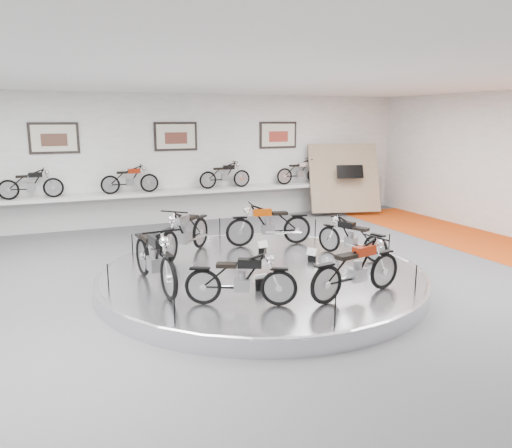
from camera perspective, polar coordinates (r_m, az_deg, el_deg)
name	(u,v)px	position (r m, az deg, el deg)	size (l,w,h in m)	color
floor	(268,289)	(9.76, 1.33, -7.41)	(16.00, 16.00, 0.00)	#565659
ceiling	(269,75)	(9.24, 1.46, 16.70)	(16.00, 16.00, 0.00)	white
wall_back	(176,159)	(15.90, -9.10, 7.34)	(16.00, 16.00, 0.00)	white
dado_band	(178,205)	(16.06, -8.92, 2.17)	(15.68, 0.04, 1.10)	#BCBCBA
display_platform	(261,277)	(9.97, 0.63, -6.08)	(6.40, 6.40, 0.30)	silver
platform_rim	(261,271)	(9.93, 0.63, -5.42)	(6.40, 6.40, 0.10)	#B2B2BA
shelf	(180,192)	(15.72, -8.72, 3.63)	(11.00, 0.55, 0.10)	silver
poster_left	(54,138)	(15.36, -22.08, 9.09)	(1.35, 0.06, 0.88)	beige
poster_center	(176,136)	(15.82, -9.15, 9.85)	(1.35, 0.06, 0.88)	beige
poster_right	(278,135)	(17.00, 2.55, 10.12)	(1.35, 0.06, 0.88)	beige
display_panel	(344,178)	(17.38, 10.03, 5.20)	(2.40, 0.12, 2.40)	#9B8362
shelf_bike_a	(31,186)	(15.21, -24.32, 4.01)	(1.22, 0.42, 0.73)	black
shelf_bike_b	(130,181)	(15.37, -14.21, 4.78)	(1.22, 0.42, 0.73)	maroon
shelf_bike_c	(225,177)	(16.09, -3.56, 5.42)	(1.22, 0.42, 0.73)	black
shelf_bike_d	(300,173)	(17.17, 5.01, 5.81)	(1.22, 0.42, 0.73)	silver
bike_a	(269,224)	(11.72, 1.48, 0.01)	(1.74, 0.61, 1.02)	#AB3C03
bike_b	(185,232)	(10.91, -8.10, -0.87)	(1.83, 0.64, 1.07)	silver
bike_c	(154,256)	(8.97, -11.54, -3.63)	(1.91, 0.68, 1.13)	black
bike_d	(241,278)	(7.96, -1.75, -6.22)	(1.53, 0.54, 0.90)	black
bike_e	(357,268)	(8.51, 11.44, -4.95)	(1.68, 0.59, 0.99)	maroon
bike_f	(352,237)	(10.91, 10.89, -1.47)	(1.51, 0.53, 0.89)	black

